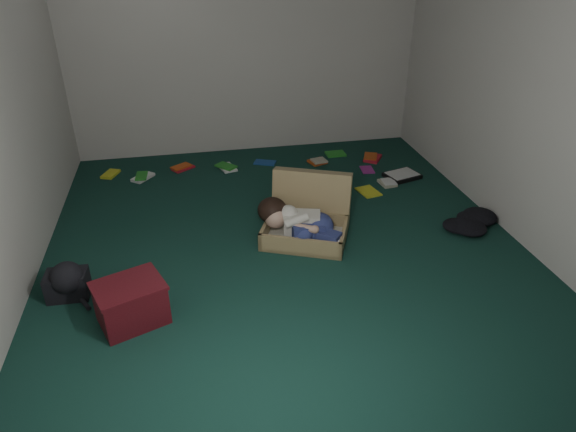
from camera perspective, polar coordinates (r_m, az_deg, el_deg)
name	(u,v)px	position (r m, az deg, el deg)	size (l,w,h in m)	color
floor	(285,243)	(4.45, -0.39, -3.02)	(4.50, 4.50, 0.00)	#12362D
wall_back	(245,40)	(6.09, -4.79, 18.93)	(4.50, 4.50, 0.00)	silver
wall_front	(402,263)	(1.94, 12.58, -5.07)	(4.50, 4.50, 0.00)	silver
wall_right	(525,81)	(4.72, 24.88, 13.45)	(4.50, 4.50, 0.00)	silver
suitcase	(308,217)	(4.53, 2.21, -0.14)	(0.92, 0.91, 0.52)	tan
person	(299,222)	(4.36, 1.19, -0.70)	(0.68, 0.58, 0.32)	silver
maroon_bin	(131,303)	(3.69, -17.05, -9.22)	(0.55, 0.49, 0.31)	#4E0F16
backpack	(67,284)	(4.11, -23.31, -6.93)	(0.36, 0.29, 0.22)	black
clothing_pile	(468,219)	(4.95, 19.38, -0.30)	(0.44, 0.36, 0.14)	black
paper_tray	(402,175)	(5.77, 12.56, 4.42)	(0.41, 0.35, 0.05)	black
book_scatter	(280,169)	(5.81, -0.90, 5.20)	(3.23, 1.26, 0.02)	yellow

